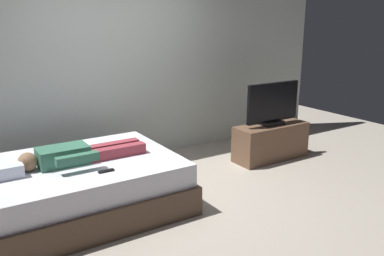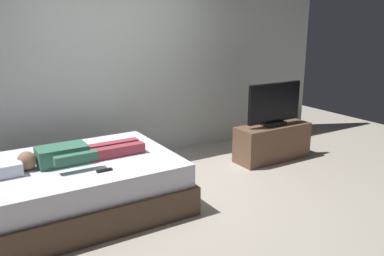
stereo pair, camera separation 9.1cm
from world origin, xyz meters
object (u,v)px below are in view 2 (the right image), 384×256
(remote, at_px, (104,170))
(bed, at_px, (75,187))
(tv_stand, at_px, (272,142))
(tv, at_px, (274,105))
(person, at_px, (76,154))

(remote, bearing_deg, bed, 113.03)
(bed, distance_m, remote, 0.54)
(tv_stand, distance_m, tv, 0.53)
(bed, relative_size, tv_stand, 1.91)
(bed, distance_m, person, 0.36)
(remote, xyz_separation_m, tv_stand, (2.64, 0.56, -0.30))
(tv_stand, xyz_separation_m, tv, (0.00, 0.00, 0.53))
(tv, bearing_deg, remote, -167.96)
(person, relative_size, remote, 8.40)
(person, height_order, tv, tv)
(tv_stand, bearing_deg, person, -176.76)
(bed, bearing_deg, person, -32.76)
(tv_stand, height_order, tv, tv)
(bed, bearing_deg, remote, -66.97)
(bed, relative_size, tv, 2.38)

